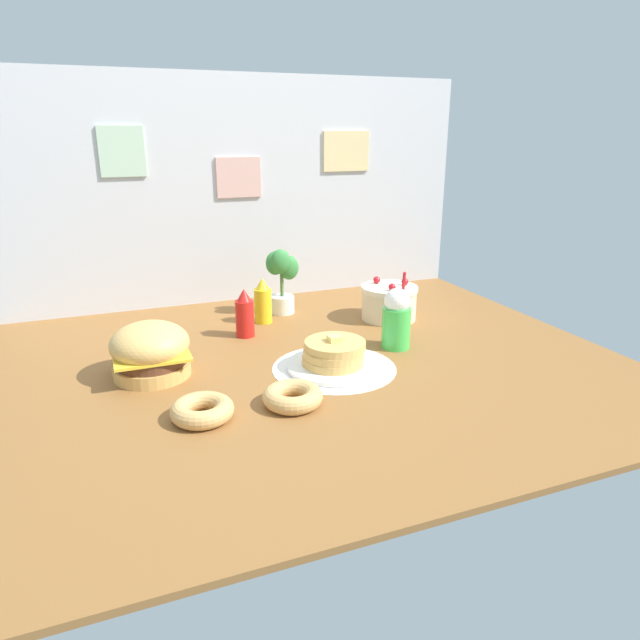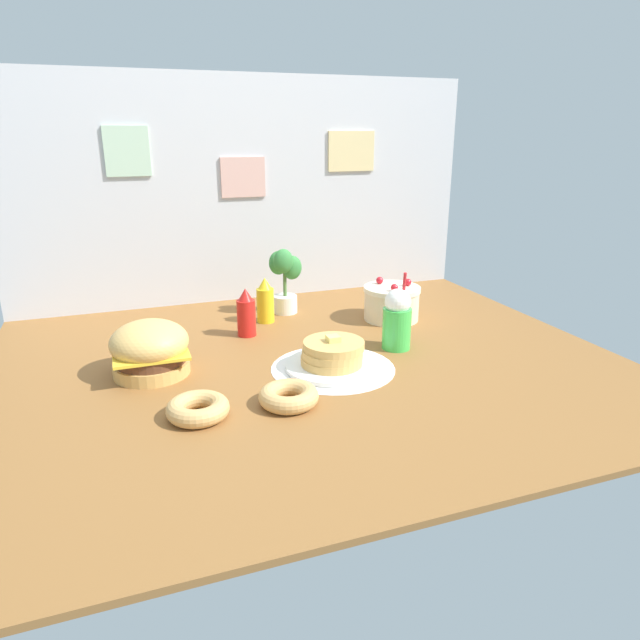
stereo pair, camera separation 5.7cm
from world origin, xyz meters
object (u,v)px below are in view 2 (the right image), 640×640
at_px(burger, 150,349).
at_px(donut_pink_glaze, 198,408).
at_px(cream_soda_cup, 397,319).
at_px(donut_chocolate, 289,396).
at_px(layer_cake, 392,303).
at_px(potted_plant, 285,278).
at_px(pancake_stack, 333,357).
at_px(ketchup_bottle, 246,314).
at_px(mustard_bottle, 265,301).

relative_size(burger, donut_pink_glaze, 1.43).
relative_size(cream_soda_cup, donut_chocolate, 1.61).
xyz_separation_m(layer_cake, donut_chocolate, (-0.69, -0.66, -0.05)).
distance_m(cream_soda_cup, donut_pink_glaze, 0.89).
relative_size(donut_pink_glaze, potted_plant, 0.61).
xyz_separation_m(burger, donut_chocolate, (0.39, -0.40, -0.06)).
xyz_separation_m(burger, layer_cake, (1.08, 0.26, -0.01)).
bearing_deg(pancake_stack, ketchup_bottle, 114.93).
height_order(pancake_stack, ketchup_bottle, ketchup_bottle).
distance_m(burger, cream_soda_cup, 0.94).
bearing_deg(pancake_stack, burger, 163.88).
distance_m(mustard_bottle, potted_plant, 0.18).
bearing_deg(donut_chocolate, burger, 134.21).
bearing_deg(pancake_stack, layer_cake, 43.81).
height_order(cream_soda_cup, donut_pink_glaze, cream_soda_cup).
relative_size(layer_cake, ketchup_bottle, 1.25).
relative_size(mustard_bottle, cream_soda_cup, 0.67).
relative_size(layer_cake, cream_soda_cup, 0.83).
bearing_deg(mustard_bottle, donut_pink_glaze, -117.73).
relative_size(cream_soda_cup, donut_pink_glaze, 1.61).
height_order(donut_pink_glaze, potted_plant, potted_plant).
height_order(ketchup_bottle, donut_pink_glaze, ketchup_bottle).
bearing_deg(burger, layer_cake, 13.56).
relative_size(ketchup_bottle, donut_pink_glaze, 1.08).
bearing_deg(donut_chocolate, ketchup_bottle, 88.14).
xyz_separation_m(layer_cake, donut_pink_glaze, (-0.98, -0.65, -0.05)).
distance_m(mustard_bottle, donut_pink_glaze, 0.92).
bearing_deg(mustard_bottle, burger, -141.36).
bearing_deg(potted_plant, donut_pink_glaze, -121.09).
relative_size(burger, potted_plant, 0.87).
distance_m(pancake_stack, layer_cake, 0.64).
bearing_deg(cream_soda_cup, ketchup_bottle, 146.28).
bearing_deg(mustard_bottle, potted_plant, 39.26).
distance_m(burger, donut_pink_glaze, 0.40).
distance_m(ketchup_bottle, donut_pink_glaze, 0.73).
bearing_deg(burger, potted_plant, 38.75).
distance_m(cream_soda_cup, donut_chocolate, 0.64).
bearing_deg(potted_plant, cream_soda_cup, -64.95).
height_order(pancake_stack, cream_soda_cup, cream_soda_cup).
height_order(layer_cake, cream_soda_cup, cream_soda_cup).
distance_m(donut_chocolate, potted_plant, 0.97).
relative_size(pancake_stack, mustard_bottle, 1.70).
xyz_separation_m(cream_soda_cup, donut_chocolate, (-0.55, -0.33, -0.09)).
bearing_deg(layer_cake, potted_plant, 148.18).
relative_size(cream_soda_cup, potted_plant, 0.98).
distance_m(ketchup_bottle, mustard_bottle, 0.19).
bearing_deg(mustard_bottle, cream_soda_cup, -51.00).
bearing_deg(ketchup_bottle, mustard_bottle, 50.54).
bearing_deg(cream_soda_cup, pancake_stack, -161.19).
bearing_deg(burger, ketchup_bottle, 34.06).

